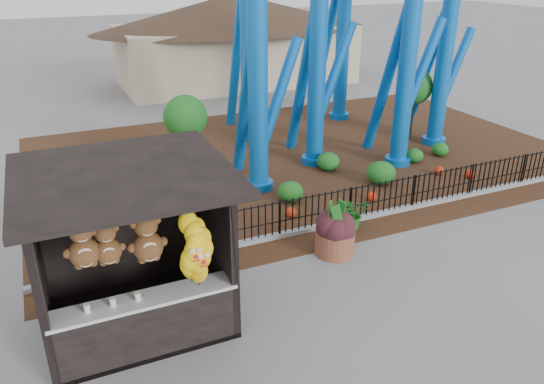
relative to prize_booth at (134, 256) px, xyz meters
name	(u,v)px	position (x,y,z in m)	size (l,w,h in m)	color
ground	(307,315)	(2.98, -0.90, -1.54)	(120.00, 120.00, 0.00)	slate
mulch_bed	(303,155)	(6.98, 7.10, -1.53)	(18.00, 12.00, 0.02)	#331E11
curb	(388,212)	(6.98, 2.10, -1.48)	(18.00, 0.18, 0.12)	gray
prize_booth	(134,256)	(0.00, 0.00, 0.00)	(3.50, 3.40, 3.12)	black
picket_fence	(417,191)	(7.88, 2.10, -1.04)	(12.20, 0.06, 1.00)	black
terracotta_planter	(335,242)	(4.63, 0.91, -1.25)	(0.91, 0.91, 0.58)	brown
planter_foliage	(336,219)	(4.63, 0.91, -0.64)	(0.70, 0.70, 0.64)	#33141A
potted_plant	(353,213)	(5.66, 1.80, -1.11)	(0.77, 0.67, 0.86)	#1E5017
landscaping	(365,170)	(7.75, 4.41, -1.23)	(7.19, 3.09, 0.70)	#19571A
pavilion	(234,24)	(8.98, 19.10, 1.53)	(15.00, 15.00, 4.80)	#BFAD8C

